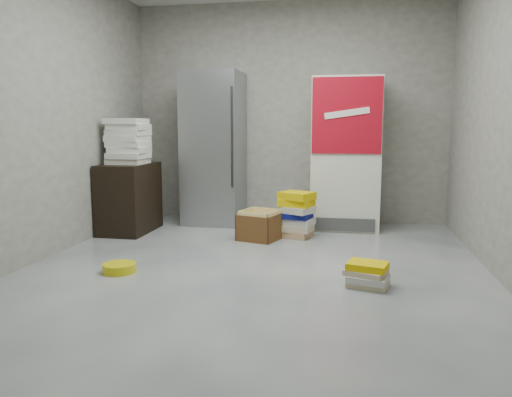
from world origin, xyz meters
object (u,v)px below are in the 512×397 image
object	(u,v)px
steel_fridge	(214,149)
cardboard_box	(260,227)
coke_cooler	(346,154)
wood_shelf	(129,198)
phonebook_stack_main	(296,215)

from	to	relation	value
steel_fridge	cardboard_box	xyz separation A→B (m)	(0.75, -0.85, -0.82)
steel_fridge	coke_cooler	size ratio (longest dim) A/B	1.06
coke_cooler	wood_shelf	world-z (taller)	coke_cooler
coke_cooler	phonebook_stack_main	world-z (taller)	coke_cooler
wood_shelf	phonebook_stack_main	distance (m)	1.96
steel_fridge	coke_cooler	xyz separation A→B (m)	(1.65, -0.01, -0.05)
wood_shelf	steel_fridge	bearing A→B (deg)	41.31
steel_fridge	wood_shelf	bearing A→B (deg)	-138.69
steel_fridge	cardboard_box	bearing A→B (deg)	-48.71
coke_cooler	wood_shelf	xyz separation A→B (m)	(-2.48, -0.72, -0.50)
steel_fridge	cardboard_box	size ratio (longest dim) A/B	3.80
cardboard_box	wood_shelf	bearing A→B (deg)	-167.19
steel_fridge	coke_cooler	bearing A→B (deg)	-0.18
coke_cooler	wood_shelf	distance (m)	2.63
coke_cooler	wood_shelf	size ratio (longest dim) A/B	2.25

